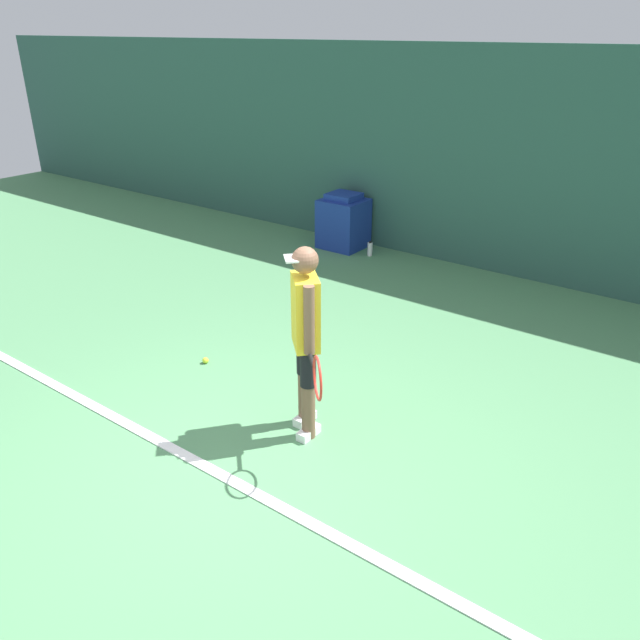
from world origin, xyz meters
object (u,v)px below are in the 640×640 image
tennis_player (306,335)px  covered_chair (343,222)px  water_bottle (370,249)px  tennis_ball (205,360)px

tennis_player → covered_chair: (-2.66, 4.43, -0.54)m
tennis_player → water_bottle: bearing=159.6°
tennis_player → tennis_ball: tennis_player is taller
tennis_ball → water_bottle: water_bottle is taller
covered_chair → tennis_ball: bearing=-75.9°
tennis_ball → covered_chair: (-1.03, 4.10, 0.39)m
tennis_player → tennis_ball: bearing=-147.3°
covered_chair → water_bottle: 0.67m
covered_chair → tennis_player: bearing=-59.0°
tennis_ball → covered_chair: 4.25m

